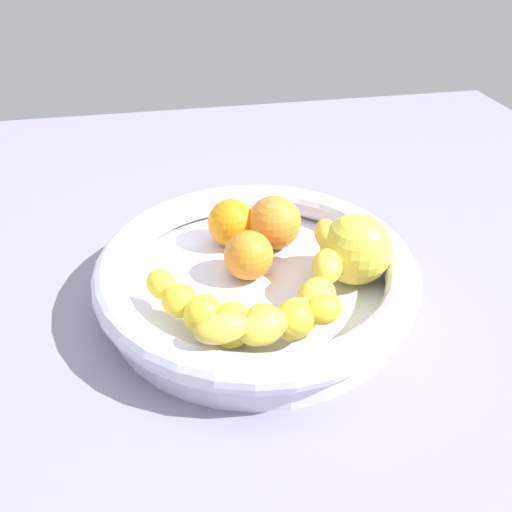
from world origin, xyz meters
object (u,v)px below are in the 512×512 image
at_px(orange_front, 231,223).
at_px(orange_mid_left, 274,223).
at_px(orange_mid_right, 249,255).
at_px(banana_draped_right, 235,314).
at_px(apple_yellow, 356,249).
at_px(fruit_bowl, 256,275).
at_px(banana_draped_left, 298,296).

relative_size(orange_front, orange_mid_left, 0.89).
distance_m(orange_front, orange_mid_right, 0.07).
bearing_deg(orange_mid_right, orange_front, 96.55).
bearing_deg(banana_draped_right, orange_mid_right, 72.01).
bearing_deg(apple_yellow, orange_mid_left, 130.92).
xyz_separation_m(fruit_bowl, orange_mid_right, (-0.01, 0.01, 0.02)).
height_order(banana_draped_right, orange_front, orange_front).
distance_m(orange_front, apple_yellow, 0.14).
relative_size(orange_front, apple_yellow, 0.74).
relative_size(banana_draped_left, banana_draped_right, 0.92).
relative_size(banana_draped_right, apple_yellow, 2.44).
relative_size(orange_front, orange_mid_right, 1.04).
relative_size(orange_mid_left, orange_mid_right, 1.17).
bearing_deg(orange_mid_left, banana_draped_left, -93.96).
bearing_deg(fruit_bowl, apple_yellow, -9.09).
bearing_deg(orange_front, fruit_bowl, -79.81).
relative_size(banana_draped_left, apple_yellow, 2.25).
height_order(fruit_bowl, orange_mid_right, orange_mid_right).
height_order(fruit_bowl, orange_mid_left, orange_mid_left).
xyz_separation_m(banana_draped_right, orange_front, (0.02, 0.15, 0.00)).
distance_m(fruit_bowl, orange_mid_right, 0.02).
bearing_deg(orange_front, banana_draped_right, -97.76).
bearing_deg(orange_front, orange_mid_left, -17.14).
bearing_deg(banana_draped_right, banana_draped_left, 3.51).
relative_size(banana_draped_right, orange_front, 3.31).
bearing_deg(orange_mid_right, fruit_bowl, -57.60).
xyz_separation_m(fruit_bowl, banana_draped_right, (-0.03, -0.08, 0.02)).
height_order(fruit_bowl, orange_front, orange_front).
xyz_separation_m(banana_draped_right, apple_yellow, (0.13, 0.06, 0.01)).
distance_m(fruit_bowl, apple_yellow, 0.10).
bearing_deg(banana_draped_right, apple_yellow, 25.00).
bearing_deg(apple_yellow, banana_draped_left, -142.23).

